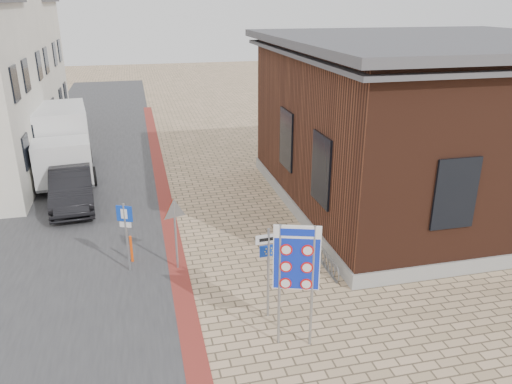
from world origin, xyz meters
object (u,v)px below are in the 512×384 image
box_truck (62,142)px  essen_sign (268,259)px  parking_sign (126,226)px  sedan (72,188)px  border_sign (297,260)px  bollard (131,249)px

box_truck → essen_sign: (6.68, -13.70, 0.08)m
box_truck → essen_sign: 15.24m
essen_sign → parking_sign: (-3.66, 3.38, -0.19)m
essen_sign → parking_sign: bearing=132.9°
sedan → border_sign: (6.28, -10.85, 1.59)m
sedan → parking_sign: bearing=-74.9°
sedan → bollard: bearing=-72.3°
border_sign → parking_sign: 6.20m
sedan → parking_sign: 6.63m
sedan → border_sign: bearing=-65.1°
box_truck → bollard: (3.10, -9.74, -1.21)m
sedan → box_truck: box_truck is taller
sedan → bollard: 6.08m
bollard → box_truck: bearing=107.7°
essen_sign → border_sign: bearing=-79.8°
sedan → box_truck: bearing=95.0°
sedan → bollard: (2.36, -5.59, -0.32)m
border_sign → bollard: (-3.92, 5.26, -1.90)m
essen_sign → parking_sign: 4.99m
box_truck → parking_sign: 10.76m
border_sign → essen_sign: 1.47m
box_truck → parking_sign: (3.02, -10.32, -0.11)m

